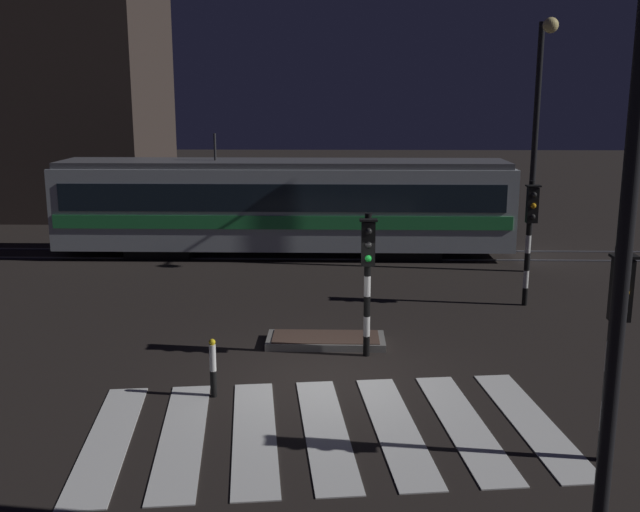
{
  "coord_description": "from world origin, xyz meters",
  "views": [
    {
      "loc": [
        0.18,
        -13.42,
        5.43
      ],
      "look_at": [
        -0.26,
        4.74,
        1.4
      ],
      "focal_mm": 41.08,
      "sensor_mm": 36.0,
      "label": 1
    }
  ],
  "objects_px": {
    "street_lamp_near_kerb": "(639,191)",
    "traffic_light_corner_near_right": "(616,324)",
    "traffic_light_median_centre": "(368,264)",
    "tram": "(284,205)",
    "street_lamp_trackside_right": "(538,118)",
    "bollard_island_edge": "(213,368)",
    "traffic_light_corner_far_right": "(530,225)"
  },
  "relations": [
    {
      "from": "street_lamp_trackside_right",
      "to": "street_lamp_near_kerb",
      "type": "xyz_separation_m",
      "value": [
        -2.82,
        -14.61,
        -0.3
      ]
    },
    {
      "from": "street_lamp_near_kerb",
      "to": "traffic_light_corner_far_right",
      "type": "bearing_deg",
      "value": 80.6
    },
    {
      "from": "street_lamp_trackside_right",
      "to": "street_lamp_near_kerb",
      "type": "relative_size",
      "value": 1.08
    },
    {
      "from": "street_lamp_near_kerb",
      "to": "bollard_island_edge",
      "type": "xyz_separation_m",
      "value": [
        -5.37,
        4.93,
        -3.89
      ]
    },
    {
      "from": "traffic_light_corner_near_right",
      "to": "traffic_light_median_centre",
      "type": "height_order",
      "value": "traffic_light_corner_near_right"
    },
    {
      "from": "traffic_light_corner_near_right",
      "to": "tram",
      "type": "distance_m",
      "value": 15.6
    },
    {
      "from": "traffic_light_corner_near_right",
      "to": "bollard_island_edge",
      "type": "height_order",
      "value": "traffic_light_corner_near_right"
    },
    {
      "from": "street_lamp_near_kerb",
      "to": "bollard_island_edge",
      "type": "distance_m",
      "value": 8.26
    },
    {
      "from": "traffic_light_corner_far_right",
      "to": "tram",
      "type": "relative_size",
      "value": 0.21
    },
    {
      "from": "traffic_light_corner_near_right",
      "to": "bollard_island_edge",
      "type": "distance_m",
      "value": 6.89
    },
    {
      "from": "traffic_light_median_centre",
      "to": "traffic_light_corner_far_right",
      "type": "distance_m",
      "value": 5.83
    },
    {
      "from": "traffic_light_median_centre",
      "to": "street_lamp_near_kerb",
      "type": "distance_m",
      "value": 7.87
    },
    {
      "from": "traffic_light_median_centre",
      "to": "tram",
      "type": "relative_size",
      "value": 0.2
    },
    {
      "from": "traffic_light_corner_near_right",
      "to": "street_lamp_near_kerb",
      "type": "bearing_deg",
      "value": -109.3
    },
    {
      "from": "traffic_light_corner_far_right",
      "to": "traffic_light_corner_near_right",
      "type": "bearing_deg",
      "value": -96.17
    },
    {
      "from": "street_lamp_near_kerb",
      "to": "bollard_island_edge",
      "type": "bearing_deg",
      "value": 137.41
    },
    {
      "from": "traffic_light_median_centre",
      "to": "bollard_island_edge",
      "type": "bearing_deg",
      "value": -143.54
    },
    {
      "from": "tram",
      "to": "traffic_light_corner_far_right",
      "type": "bearing_deg",
      "value": -41.94
    },
    {
      "from": "street_lamp_near_kerb",
      "to": "traffic_light_corner_near_right",
      "type": "bearing_deg",
      "value": 70.7
    },
    {
      "from": "bollard_island_edge",
      "to": "traffic_light_corner_far_right",
      "type": "bearing_deg",
      "value": 40.11
    },
    {
      "from": "traffic_light_corner_near_right",
      "to": "traffic_light_median_centre",
      "type": "bearing_deg",
      "value": 127.41
    },
    {
      "from": "street_lamp_near_kerb",
      "to": "tram",
      "type": "distance_m",
      "value": 17.97
    },
    {
      "from": "traffic_light_corner_far_right",
      "to": "tram",
      "type": "distance_m",
      "value": 9.11
    },
    {
      "from": "traffic_light_corner_near_right",
      "to": "bollard_island_edge",
      "type": "xyz_separation_m",
      "value": [
        -6.28,
        2.32,
        -1.63
      ]
    },
    {
      "from": "traffic_light_median_centre",
      "to": "traffic_light_corner_near_right",
      "type": "bearing_deg",
      "value": -52.59
    },
    {
      "from": "traffic_light_corner_near_right",
      "to": "bollard_island_edge",
      "type": "relative_size",
      "value": 2.99
    },
    {
      "from": "traffic_light_corner_far_right",
      "to": "traffic_light_median_centre",
      "type": "bearing_deg",
      "value": -137.64
    },
    {
      "from": "street_lamp_trackside_right",
      "to": "tram",
      "type": "xyz_separation_m",
      "value": [
        -7.77,
        2.46,
        -3.0
      ]
    },
    {
      "from": "traffic_light_corner_near_right",
      "to": "traffic_light_median_centre",
      "type": "xyz_separation_m",
      "value": [
        -3.4,
        4.45,
        -0.17
      ]
    },
    {
      "from": "bollard_island_edge",
      "to": "street_lamp_trackside_right",
      "type": "bearing_deg",
      "value": 49.75
    },
    {
      "from": "street_lamp_trackside_right",
      "to": "bollard_island_edge",
      "type": "xyz_separation_m",
      "value": [
        -8.19,
        -9.67,
        -4.19
      ]
    },
    {
      "from": "street_lamp_near_kerb",
      "to": "bollard_island_edge",
      "type": "relative_size",
      "value": 6.3
    }
  ]
}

